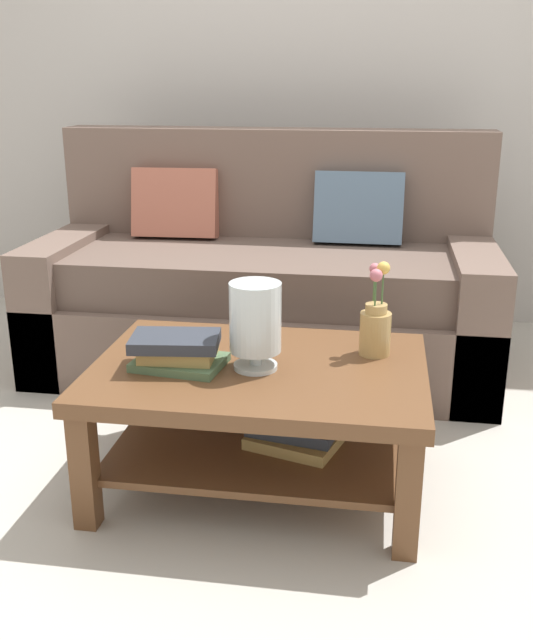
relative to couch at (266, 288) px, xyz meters
The scene contains 7 objects.
ground_plane 0.87m from the couch, 84.92° to the right, with size 10.00×10.00×0.00m, color #B7B2A8.
back_wall 1.31m from the couch, 85.31° to the left, with size 6.40×0.12×2.70m, color #BCB7B2.
couch is the anchor object (origin of this frame).
coffee_table 1.10m from the couch, 81.75° to the right, with size 1.05×0.75×0.42m.
book_stack_main 1.15m from the couch, 95.01° to the right, with size 0.30×0.23×0.11m.
glass_hurricane_vase 1.15m from the couch, 82.67° to the right, with size 0.16×0.16×0.28m.
flower_pitcher 1.08m from the couch, 61.43° to the right, with size 0.10×0.11×0.31m.
Camera 1 is at (0.44, -2.43, 1.30)m, focal length 41.24 mm.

